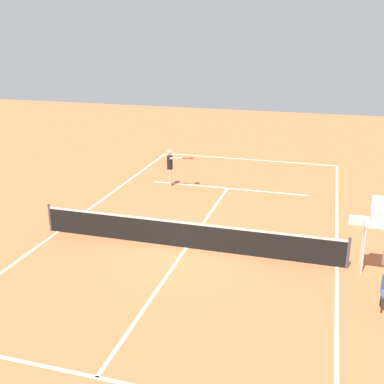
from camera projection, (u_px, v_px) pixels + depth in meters
ground_plane at (186, 248)px, 16.58m from camera, size 60.00×60.00×0.00m
court_lines at (186, 248)px, 16.58m from camera, size 10.23×24.86×0.01m
tennis_net at (186, 235)px, 16.41m from camera, size 10.83×0.10×1.07m
player_serving at (171, 164)px, 22.80m from camera, size 1.35×0.54×1.80m
tennis_ball at (197, 193)px, 22.00m from camera, size 0.07×0.07×0.07m
umpire_chair at (378, 223)px, 14.56m from camera, size 0.80×0.80×2.41m
equipment_bag at (359, 221)px, 18.53m from camera, size 0.76×0.32×0.30m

